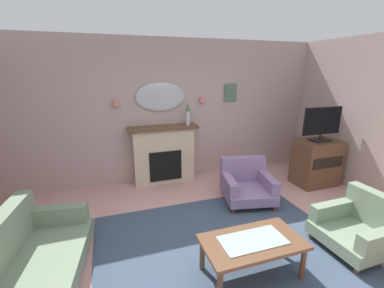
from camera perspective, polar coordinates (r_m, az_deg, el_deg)
The scene contains 15 objects.
floor at distance 3.55m, azimuth 8.14°, elevation -23.74°, with size 7.23×6.22×0.10m, color #C6938E.
wall_back at distance 5.30m, azimuth -4.23°, elevation 7.21°, with size 7.23×0.10×2.81m, color #B29993.
patterned_rug at distance 3.65m, azimuth 6.68°, elevation -21.22°, with size 3.20×2.40×0.01m, color #38475B.
fireplace at distance 5.22m, azimuth -6.20°, elevation -2.39°, with size 1.36×0.36×1.16m.
mantel_vase_left at distance 5.13m, azimuth -0.91°, elevation 6.91°, with size 0.10×0.10×0.44m.
wall_mirror at distance 5.12m, azimuth -6.94°, elevation 10.28°, with size 0.96×0.06×0.56m, color #B2BCC6.
wall_sconce_left at distance 4.98m, azimuth -16.53°, elevation 9.00°, with size 0.14×0.14×0.14m, color #D17066.
wall_sconce_right at distance 5.32m, azimuth 2.33°, elevation 10.04°, with size 0.14×0.14×0.14m, color #D17066.
framed_picture at distance 5.63m, azimuth 8.43°, elevation 11.14°, with size 0.28×0.03×0.36m, color #4C6B56.
coffee_table at distance 3.08m, azimuth 13.18°, elevation -20.82°, with size 1.10×0.60×0.45m.
floral_couch at distance 3.35m, azimuth -33.19°, elevation -21.26°, with size 1.07×1.80×0.76m.
armchair_in_corner at distance 4.05m, azimuth 33.20°, elevation -14.90°, with size 0.83×0.83×0.71m.
armchair_beside_couch at distance 4.66m, azimuth 11.87°, elevation -8.50°, with size 0.95×0.97×0.71m.
tv_cabinet at distance 5.68m, azimuth 25.65°, elevation -3.69°, with size 0.80×0.57×0.90m.
tv_flatscreen at distance 5.47m, azimuth 26.79°, elevation 4.13°, with size 0.84×0.24×0.65m.
Camera 1 is at (-1.30, -2.41, 2.21)m, focal length 24.18 mm.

